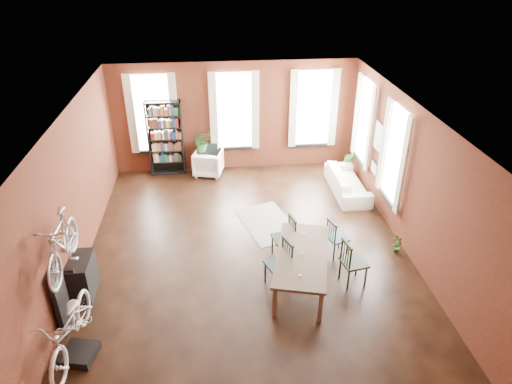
{
  "coord_description": "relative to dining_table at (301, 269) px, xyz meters",
  "views": [
    {
      "loc": [
        -0.65,
        -8.1,
        6.07
      ],
      "look_at": [
        0.23,
        0.6,
        1.25
      ],
      "focal_mm": 32.0,
      "sensor_mm": 36.0,
      "label": 1
    }
  ],
  "objects": [
    {
      "name": "dining_chair_c",
      "position": [
        1.04,
        -0.06,
        0.14
      ],
      "size": [
        0.54,
        0.54,
        1.01
      ],
      "primitive_type": "cube",
      "rotation": [
        0.0,
        0.0,
        1.75
      ],
      "color": "black",
      "rests_on": "ground"
    },
    {
      "name": "dining_chair_b",
      "position": [
        -0.21,
        0.95,
        0.12
      ],
      "size": [
        0.53,
        0.53,
        0.97
      ],
      "primitive_type": "cube",
      "rotation": [
        0.0,
        0.0,
        -1.36
      ],
      "color": "black",
      "rests_on": "ground"
    },
    {
      "name": "plant_on_stand",
      "position": [
        -1.93,
        5.32,
        0.54
      ],
      "size": [
        0.73,
        0.76,
        0.47
      ],
      "primitive_type": "imported",
      "rotation": [
        0.0,
        0.0,
        0.39
      ],
      "color": "#265923",
      "rests_on": "plant_stand"
    },
    {
      "name": "dining_table",
      "position": [
        0.0,
        0.0,
        0.0
      ],
      "size": [
        1.49,
        2.33,
        0.73
      ],
      "primitive_type": "cube",
      "rotation": [
        0.0,
        0.0,
        -0.25
      ],
      "color": "brown",
      "rests_on": "ground"
    },
    {
      "name": "dining_chair_a",
      "position": [
        -0.46,
        0.03,
        0.13
      ],
      "size": [
        0.59,
        0.59,
        1.0
      ],
      "primitive_type": "cube",
      "rotation": [
        0.0,
        0.0,
        -1.22
      ],
      "color": "#193638",
      "rests_on": "ground"
    },
    {
      "name": "dining_chair_d",
      "position": [
        0.97,
        0.9,
        0.08
      ],
      "size": [
        0.51,
        0.51,
        0.89
      ],
      "primitive_type": "cube",
      "rotation": [
        0.0,
        0.0,
        1.86
      ],
      "color": "#1A393A",
      "rests_on": "ground"
    },
    {
      "name": "bicycle_hung",
      "position": [
        -4.12,
        -0.75,
        1.76
      ],
      "size": [
        0.47,
        1.0,
        1.66
      ],
      "primitive_type": "imported",
      "color": "#A5A8AD",
      "rests_on": "bike_wall_rack"
    },
    {
      "name": "plant_by_sofa",
      "position": [
        2.22,
        4.64,
        -0.2
      ],
      "size": [
        0.68,
        0.86,
        0.34
      ],
      "primitive_type": "imported",
      "rotation": [
        0.0,
        0.0,
        -0.41
      ],
      "color": "#2B5B24",
      "rests_on": "ground"
    },
    {
      "name": "bike_trainer",
      "position": [
        -3.99,
        -1.47,
        -0.29
      ],
      "size": [
        0.62,
        0.62,
        0.15
      ],
      "primitive_type": "cube",
      "rotation": [
        0.0,
        0.0,
        -0.22
      ],
      "color": "black",
      "rests_on": "ground"
    },
    {
      "name": "console_table",
      "position": [
        -4.25,
        0.15,
        0.03
      ],
      "size": [
        0.4,
        0.8,
        0.8
      ],
      "primitive_type": "cube",
      "color": "black",
      "rests_on": "ground"
    },
    {
      "name": "bicycle_floor",
      "position": [
        -4.02,
        -1.45,
        0.75
      ],
      "size": [
        0.72,
        1.05,
        1.93
      ],
      "primitive_type": "imported",
      "rotation": [
        0.0,
        0.0,
        -0.05
      ],
      "color": "beige",
      "rests_on": "bike_trainer"
    },
    {
      "name": "bookshelf",
      "position": [
        -2.97,
        5.35,
        0.73
      ],
      "size": [
        1.0,
        0.32,
        2.2
      ],
      "primitive_type": "cube",
      "color": "black",
      "rests_on": "ground"
    },
    {
      "name": "room",
      "position": [
        -0.72,
        1.67,
        1.77
      ],
      "size": [
        9.0,
        9.04,
        3.22
      ],
      "color": "black",
      "rests_on": "ground"
    },
    {
      "name": "plant_stand",
      "position": [
        -1.93,
        5.35,
        -0.03
      ],
      "size": [
        0.45,
        0.45,
        0.68
      ],
      "primitive_type": "cube",
      "rotation": [
        0.0,
        0.0,
        -0.41
      ],
      "color": "black",
      "rests_on": "ground"
    },
    {
      "name": "plant_small",
      "position": [
        2.3,
        0.82,
        -0.29
      ],
      "size": [
        0.29,
        0.46,
        0.15
      ],
      "primitive_type": "imported",
      "rotation": [
        0.0,
        0.0,
        0.17
      ],
      "color": "#335C24",
      "rests_on": "ground"
    },
    {
      "name": "white_armchair",
      "position": [
        -1.78,
        5.15,
        0.04
      ],
      "size": [
        0.94,
        0.9,
        0.81
      ],
      "primitive_type": "imported",
      "rotation": [
        0.0,
        0.0,
        2.91
      ],
      "color": "white",
      "rests_on": "ground"
    },
    {
      "name": "cream_sofa",
      "position": [
        1.98,
        3.65,
        0.04
      ],
      "size": [
        0.61,
        2.08,
        0.81
      ],
      "primitive_type": "imported",
      "rotation": [
        0.0,
        0.0,
        1.57
      ],
      "color": "beige",
      "rests_on": "ground"
    },
    {
      "name": "bike_wall_rack",
      "position": [
        -4.37,
        -0.75,
        0.28
      ],
      "size": [
        0.16,
        0.6,
        1.3
      ],
      "primitive_type": "cube",
      "color": "black",
      "rests_on": "ground"
    },
    {
      "name": "striped_rug",
      "position": [
        -0.38,
        2.29,
        -0.36
      ],
      "size": [
        1.6,
        2.06,
        0.01
      ],
      "primitive_type": "cube",
      "rotation": [
        0.0,
        0.0,
        0.29
      ],
      "color": "black",
      "rests_on": "ground"
    }
  ]
}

